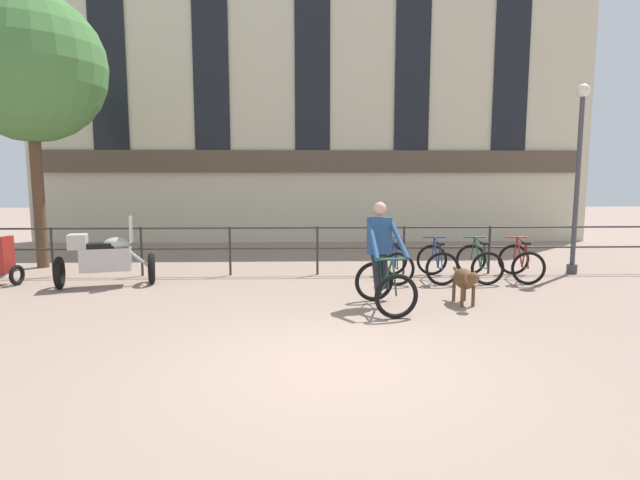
% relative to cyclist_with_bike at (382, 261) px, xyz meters
% --- Properties ---
extents(ground_plane, '(60.00, 60.00, 0.00)m').
position_rel_cyclist_with_bike_xyz_m(ground_plane, '(-0.97, -2.44, -0.76)').
color(ground_plane, gray).
extents(canal_railing, '(15.05, 0.05, 1.05)m').
position_rel_cyclist_with_bike_xyz_m(canal_railing, '(-0.97, 2.76, -0.05)').
color(canal_railing, '#2D2B28').
rests_on(canal_railing, ground_plane).
extents(building_facade, '(18.00, 0.72, 9.35)m').
position_rel_cyclist_with_bike_xyz_m(building_facade, '(-0.97, 8.55, 3.89)').
color(building_facade, beige).
rests_on(building_facade, ground_plane).
extents(cyclist_with_bike, '(0.86, 1.26, 1.70)m').
position_rel_cyclist_with_bike_xyz_m(cyclist_with_bike, '(0.00, 0.00, 0.00)').
color(cyclist_with_bike, black).
rests_on(cyclist_with_bike, ground_plane).
extents(dog, '(0.32, 1.00, 0.61)m').
position_rel_cyclist_with_bike_xyz_m(dog, '(1.40, 0.12, -0.34)').
color(dog, brown).
rests_on(dog, ground_plane).
extents(parked_motorcycle, '(1.87, 1.05, 1.35)m').
position_rel_cyclist_with_bike_xyz_m(parked_motorcycle, '(-5.08, 1.72, -0.20)').
color(parked_motorcycle, black).
rests_on(parked_motorcycle, ground_plane).
extents(parked_bicycle_near_lamp, '(0.74, 1.15, 0.86)m').
position_rel_cyclist_with_bike_xyz_m(parked_bicycle_near_lamp, '(0.59, 2.10, -0.41)').
color(parked_bicycle_near_lamp, black).
rests_on(parked_bicycle_near_lamp, ground_plane).
extents(parked_bicycle_mid_left, '(0.73, 1.15, 0.86)m').
position_rel_cyclist_with_bike_xyz_m(parked_bicycle_mid_left, '(1.46, 2.10, -0.41)').
color(parked_bicycle_mid_left, black).
rests_on(parked_bicycle_mid_left, ground_plane).
extents(parked_bicycle_mid_right, '(0.69, 1.13, 0.86)m').
position_rel_cyclist_with_bike_xyz_m(parked_bicycle_mid_right, '(2.33, 2.10, -0.41)').
color(parked_bicycle_mid_right, black).
rests_on(parked_bicycle_mid_right, ground_plane).
extents(parked_bicycle_far_end, '(0.81, 1.19, 0.86)m').
position_rel_cyclist_with_bike_xyz_m(parked_bicycle_far_end, '(3.20, 2.10, -0.41)').
color(parked_bicycle_far_end, black).
rests_on(parked_bicycle_far_end, ground_plane).
extents(street_lamp, '(0.28, 0.28, 4.04)m').
position_rel_cyclist_with_bike_xyz_m(street_lamp, '(4.62, 2.71, 1.52)').
color(street_lamp, '#424247').
rests_on(street_lamp, ground_plane).
extents(tree_canalside_left, '(3.32, 3.32, 6.20)m').
position_rel_cyclist_with_bike_xyz_m(tree_canalside_left, '(-7.38, 3.88, 3.76)').
color(tree_canalside_left, brown).
rests_on(tree_canalside_left, ground_plane).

